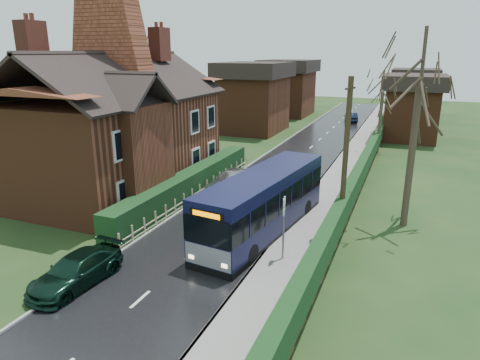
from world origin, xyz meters
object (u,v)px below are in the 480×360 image
at_px(bus_stop_sign, 284,220).
at_px(telegraph_pole, 345,157).
at_px(bus, 263,204).
at_px(car_green, 76,271).
at_px(car_silver, 231,180).
at_px(brick_house, 118,123).

height_order(bus_stop_sign, telegraph_pole, telegraph_pole).
relative_size(bus, telegraph_pole, 1.34).
bearing_deg(bus, bus_stop_sign, -47.93).
bearing_deg(bus_stop_sign, car_green, -154.65).
distance_m(bus_stop_sign, telegraph_pole, 4.91).
relative_size(car_green, bus_stop_sign, 1.40).
xyz_separation_m(car_silver, car_green, (-1.01, -12.95, -0.13)).
bearing_deg(car_green, brick_house, 122.22).
bearing_deg(car_silver, bus_stop_sign, -43.69).
relative_size(brick_house, telegraph_pole, 1.90).
height_order(brick_house, telegraph_pole, brick_house).
relative_size(car_silver, bus_stop_sign, 1.45).
xyz_separation_m(bus_stop_sign, telegraph_pole, (1.80, 4.14, 1.94)).
bearing_deg(brick_house, bus, -16.68).
xyz_separation_m(car_green, bus_stop_sign, (6.90, 4.86, 1.35)).
height_order(brick_house, car_green, brick_house).
distance_m(brick_house, bus, 11.76).
distance_m(car_silver, telegraph_pole, 9.21).
relative_size(car_silver, car_green, 1.04).
bearing_deg(car_silver, bus, -42.89).
distance_m(bus, car_silver, 6.86).
distance_m(bus, telegraph_pole, 4.56).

